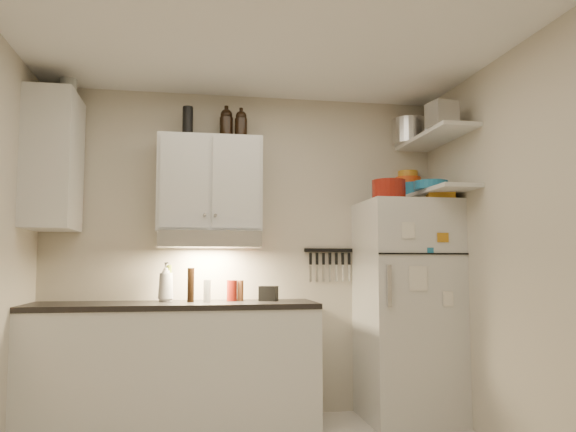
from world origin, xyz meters
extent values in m
cube|color=white|center=(0.00, 0.00, 2.61)|extent=(3.20, 3.00, 0.02)
cube|color=beige|center=(0.00, 1.51, 1.30)|extent=(3.20, 0.02, 2.60)
cube|color=beige|center=(1.61, 0.00, 1.30)|extent=(0.02, 3.00, 2.60)
cube|color=silver|center=(-0.55, 1.20, 0.44)|extent=(2.10, 0.60, 0.88)
cube|color=black|center=(-0.55, 1.20, 0.90)|extent=(2.10, 0.62, 0.04)
cube|color=silver|center=(-0.30, 1.33, 1.83)|extent=(0.80, 0.33, 0.75)
cube|color=silver|center=(-1.44, 1.20, 1.95)|extent=(0.33, 0.55, 1.00)
cube|color=silver|center=(-0.30, 1.27, 1.39)|extent=(0.76, 0.46, 0.12)
cube|color=silver|center=(1.25, 1.16, 0.85)|extent=(0.70, 0.68, 1.70)
cube|color=silver|center=(1.45, 1.02, 2.20)|extent=(0.30, 0.95, 0.03)
cube|color=silver|center=(1.45, 1.02, 1.76)|extent=(0.30, 0.95, 0.03)
cube|color=black|center=(0.70, 1.49, 1.32)|extent=(0.42, 0.02, 0.03)
cylinder|color=maroon|center=(1.06, 1.02, 1.77)|extent=(0.26, 0.26, 0.15)
cube|color=#BD7B17|center=(1.46, 0.97, 1.74)|extent=(0.26, 0.29, 0.08)
cylinder|color=silver|center=(1.38, 1.10, 1.76)|extent=(0.07, 0.07, 0.11)
cylinder|color=silver|center=(1.37, 1.35, 2.32)|extent=(0.38, 0.38, 0.21)
cube|color=#AAAAAD|center=(1.51, 0.99, 2.33)|extent=(0.23, 0.21, 0.22)
cube|color=#AAAAAD|center=(1.38, 0.74, 2.31)|extent=(0.21, 0.21, 0.18)
cylinder|color=#1B6895|center=(1.43, 1.39, 1.83)|extent=(0.28, 0.28, 0.11)
cylinder|color=#F85217|center=(1.41, 1.48, 1.92)|extent=(0.22, 0.22, 0.07)
cylinder|color=orange|center=(1.41, 1.48, 1.98)|extent=(0.17, 0.17, 0.06)
cylinder|color=#1B6895|center=(1.38, 0.95, 1.81)|extent=(0.33, 0.33, 0.07)
cylinder|color=black|center=(-0.48, 1.34, 2.32)|extent=(0.10, 0.10, 0.24)
cylinder|color=black|center=(-0.48, 1.27, 2.31)|extent=(0.10, 0.10, 0.23)
cylinder|color=silver|center=(-1.37, 1.29, 2.53)|extent=(0.13, 0.13, 0.17)
imported|color=silver|center=(-0.62, 1.30, 1.09)|extent=(0.16, 0.16, 0.33)
cylinder|color=brown|center=(-0.05, 1.31, 1.00)|extent=(0.05, 0.05, 0.16)
cylinder|color=#61741D|center=(-0.61, 1.32, 1.06)|extent=(0.06, 0.06, 0.28)
cylinder|color=black|center=(-0.43, 1.23, 1.05)|extent=(0.06, 0.06, 0.26)
cylinder|color=silver|center=(-0.31, 1.24, 1.00)|extent=(0.06, 0.06, 0.17)
cylinder|color=maroon|center=(-0.12, 1.29, 1.00)|extent=(0.10, 0.10, 0.16)
cube|color=black|center=(0.16, 1.26, 0.98)|extent=(0.16, 0.14, 0.11)
camera|label=1|loc=(-0.44, -3.07, 1.20)|focal=35.00mm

